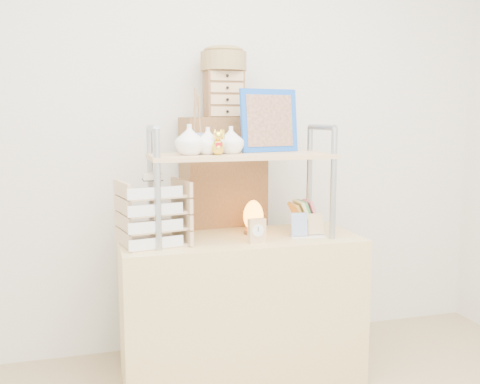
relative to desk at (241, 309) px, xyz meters
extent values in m
cube|color=silver|center=(0.00, 0.50, 0.93)|extent=(3.40, 0.02, 2.60)
cube|color=tan|center=(0.00, 0.00, 0.00)|extent=(1.20, 0.50, 0.75)
cube|color=brown|center=(0.00, 0.37, 0.30)|extent=(0.47, 0.28, 1.35)
cylinder|color=#979EA4|center=(-0.43, -0.15, 0.65)|extent=(0.03, 0.03, 0.55)
cylinder|color=#979EA4|center=(-0.43, 0.15, 0.65)|extent=(0.03, 0.03, 0.55)
cylinder|color=#979EA4|center=(-0.43, 0.00, 0.93)|extent=(0.03, 0.30, 0.03)
cylinder|color=#979EA4|center=(0.43, -0.15, 0.65)|extent=(0.03, 0.03, 0.55)
cylinder|color=#979EA4|center=(0.43, 0.15, 0.65)|extent=(0.03, 0.03, 0.55)
cylinder|color=#979EA4|center=(0.43, 0.00, 0.93)|extent=(0.03, 0.30, 0.03)
cube|color=tan|center=(0.00, 0.00, 0.79)|extent=(0.90, 0.34, 0.02)
imported|color=white|center=(-0.26, -0.02, 0.87)|extent=(0.14, 0.14, 0.15)
imported|color=white|center=(-0.17, 0.00, 0.86)|extent=(0.13, 0.13, 0.13)
imported|color=white|center=(-0.05, 0.02, 0.86)|extent=(0.13, 0.13, 0.13)
cylinder|color=#244F9F|center=(-0.19, 0.12, 0.85)|extent=(0.07, 0.07, 0.10)
cube|color=blue|center=(0.18, 0.10, 0.96)|extent=(0.33, 0.11, 0.32)
cube|color=#513425|center=(0.18, 0.09, 0.96)|extent=(0.27, 0.08, 0.26)
cube|color=#D15B71|center=(0.39, 0.00, 0.46)|extent=(0.07, 0.12, 0.17)
cube|color=#4F9F5A|center=(0.36, 0.02, 0.46)|extent=(0.08, 0.12, 0.16)
cube|color=#CFC77C|center=(0.34, 0.00, 0.46)|extent=(0.08, 0.13, 0.16)
cube|color=gold|center=(0.32, 0.02, 0.46)|extent=(0.09, 0.14, 0.16)
cube|color=tan|center=(-0.44, -0.02, 0.38)|extent=(0.33, 0.31, 0.01)
cube|color=white|center=(-0.44, -0.14, 0.41)|extent=(0.25, 0.06, 0.05)
cube|color=tan|center=(-0.44, -0.02, 0.46)|extent=(0.33, 0.31, 0.01)
cube|color=white|center=(-0.44, -0.14, 0.48)|extent=(0.25, 0.06, 0.05)
cube|color=tan|center=(-0.44, -0.02, 0.54)|extent=(0.33, 0.31, 0.01)
cube|color=white|center=(-0.44, -0.14, 0.56)|extent=(0.25, 0.06, 0.05)
cube|color=tan|center=(-0.44, -0.02, 0.61)|extent=(0.33, 0.31, 0.01)
cube|color=white|center=(-0.44, -0.14, 0.64)|extent=(0.25, 0.06, 0.05)
cube|color=beige|center=(-0.44, -0.04, 0.70)|extent=(0.09, 0.09, 0.03)
cylinder|color=brown|center=(0.08, 0.07, 0.39)|extent=(0.10, 0.10, 0.02)
ellipsoid|color=orange|center=(0.08, 0.07, 0.47)|extent=(0.12, 0.11, 0.16)
cube|color=tan|center=(0.04, -0.13, 0.43)|extent=(0.09, 0.04, 0.12)
cylinder|color=white|center=(0.04, -0.15, 0.44)|extent=(0.06, 0.01, 0.06)
cube|color=white|center=(0.33, -0.08, 0.38)|extent=(0.18, 0.07, 0.01)
cube|color=#204C97|center=(0.28, -0.08, 0.44)|extent=(0.08, 0.03, 0.12)
cube|color=tan|center=(0.38, -0.07, 0.44)|extent=(0.08, 0.03, 0.11)
cube|color=brown|center=(0.00, 0.35, 1.10)|extent=(0.20, 0.15, 0.25)
cube|color=tan|center=(0.00, 0.27, 1.01)|extent=(0.18, 0.01, 0.05)
cube|color=tan|center=(0.00, 0.27, 1.07)|extent=(0.18, 0.01, 0.05)
cube|color=tan|center=(0.00, 0.27, 1.13)|extent=(0.18, 0.01, 0.05)
cube|color=tan|center=(0.00, 0.27, 1.19)|extent=(0.18, 0.01, 0.05)
cylinder|color=olive|center=(0.00, 0.35, 1.28)|extent=(0.25, 0.25, 0.10)
camera|label=1|loc=(-0.71, -2.53, 0.98)|focal=40.00mm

